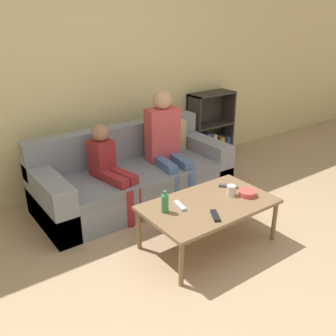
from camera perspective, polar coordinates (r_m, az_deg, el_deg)
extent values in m
plane|color=tan|center=(3.05, 10.22, -16.94)|extent=(22.00, 22.00, 0.00)
cube|color=beige|center=(4.31, -11.62, 13.88)|extent=(12.00, 0.06, 2.60)
cube|color=gray|center=(4.12, -4.92, -3.14)|extent=(2.10, 0.88, 0.28)
cube|color=slate|center=(3.97, -4.33, -1.11)|extent=(1.66, 0.70, 0.10)
cube|color=gray|center=(4.24, -7.60, 3.88)|extent=(2.10, 0.18, 0.39)
cube|color=gray|center=(3.72, -17.48, -4.92)|extent=(0.22, 0.88, 0.54)
cube|color=gray|center=(4.57, 5.13, 1.36)|extent=(0.22, 0.88, 0.54)
cube|color=tan|center=(4.44, 0.50, 4.78)|extent=(0.36, 0.12, 0.36)
cube|color=#332D28|center=(5.05, 3.85, 5.80)|extent=(0.02, 0.28, 0.93)
cube|color=#332D28|center=(5.46, 8.98, 6.87)|extent=(0.02, 0.28, 0.93)
cube|color=#332D28|center=(5.34, 5.58, 6.69)|extent=(0.65, 0.02, 0.93)
cube|color=#332D28|center=(5.39, 6.30, 1.74)|extent=(0.65, 0.28, 0.02)
cube|color=#332D28|center=(5.24, 6.52, 6.56)|extent=(0.60, 0.28, 0.02)
cube|color=#332D28|center=(5.14, 6.73, 11.21)|extent=(0.65, 0.28, 0.02)
cube|color=beige|center=(5.15, 4.17, 3.07)|extent=(0.06, 0.23, 0.36)
cube|color=#6699A8|center=(5.17, 4.69, 3.32)|extent=(0.04, 0.17, 0.39)
cube|color=#2D7A4C|center=(5.21, 5.11, 3.02)|extent=(0.04, 0.16, 0.31)
cube|color=#33519E|center=(5.24, 5.52, 3.47)|extent=(0.05, 0.20, 0.37)
cube|color=#6699A8|center=(5.29, 5.97, 3.11)|extent=(0.05, 0.19, 0.28)
cube|color=beige|center=(5.32, 6.51, 3.52)|extent=(0.06, 0.19, 0.34)
cube|color=#232328|center=(5.37, 7.01, 3.37)|extent=(0.05, 0.18, 0.28)
cube|color=gold|center=(5.42, 7.51, 3.48)|extent=(0.07, 0.22, 0.27)
cube|color=#232328|center=(5.46, 8.06, 3.57)|extent=(0.06, 0.19, 0.27)
cube|color=#33519E|center=(5.51, 8.56, 3.64)|extent=(0.06, 0.20, 0.25)
cylinder|color=brown|center=(2.88, 2.04, -14.46)|extent=(0.04, 0.04, 0.38)
cylinder|color=brown|center=(3.53, 15.88, -7.80)|extent=(0.04, 0.04, 0.38)
cylinder|color=brown|center=(3.29, -4.46, -9.32)|extent=(0.04, 0.04, 0.38)
cylinder|color=brown|center=(3.87, 9.03, -4.32)|extent=(0.04, 0.04, 0.38)
cube|color=brown|center=(3.25, 6.25, -5.55)|extent=(1.14, 0.68, 0.03)
cylinder|color=#476693|center=(3.90, 1.09, -3.76)|extent=(0.10, 0.10, 0.38)
cylinder|color=#476693|center=(3.99, 3.51, -3.16)|extent=(0.10, 0.10, 0.38)
cube|color=#476693|center=(3.99, -0.51, 0.59)|extent=(0.15, 0.40, 0.09)
cube|color=#476693|center=(4.08, 1.89, 1.07)|extent=(0.15, 0.40, 0.09)
cube|color=#C6474C|center=(4.14, -0.86, 5.10)|extent=(0.37, 0.25, 0.59)
sphere|color=tan|center=(4.04, -0.90, 10.34)|extent=(0.21, 0.21, 0.21)
cylinder|color=maroon|center=(3.62, -5.89, -6.11)|extent=(0.11, 0.11, 0.38)
cylinder|color=maroon|center=(3.69, -4.55, -5.49)|extent=(0.11, 0.11, 0.38)
cube|color=maroon|center=(3.68, -8.41, -1.65)|extent=(0.17, 0.40, 0.09)
cube|color=maroon|center=(3.74, -7.05, -1.13)|extent=(0.17, 0.40, 0.09)
cube|color=maroon|center=(3.83, -10.07, 1.54)|extent=(0.24, 0.23, 0.37)
sphere|color=#936B4C|center=(3.75, -10.35, 5.31)|extent=(0.17, 0.17, 0.17)
cylinder|color=silver|center=(3.38, 9.61, -3.38)|extent=(0.08, 0.08, 0.09)
cube|color=black|center=(3.04, 7.22, -7.20)|extent=(0.13, 0.17, 0.02)
cube|color=#47474C|center=(3.55, 9.14, -2.73)|extent=(0.14, 0.16, 0.02)
cube|color=#B7B7BC|center=(3.16, 1.80, -5.75)|extent=(0.08, 0.18, 0.02)
cylinder|color=#DB4C47|center=(3.42, 12.01, -3.78)|extent=(0.16, 0.16, 0.05)
cylinder|color=#33844C|center=(3.06, -0.47, -5.44)|extent=(0.06, 0.06, 0.15)
cylinder|color=#33844C|center=(3.01, -0.47, -3.85)|extent=(0.03, 0.03, 0.04)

